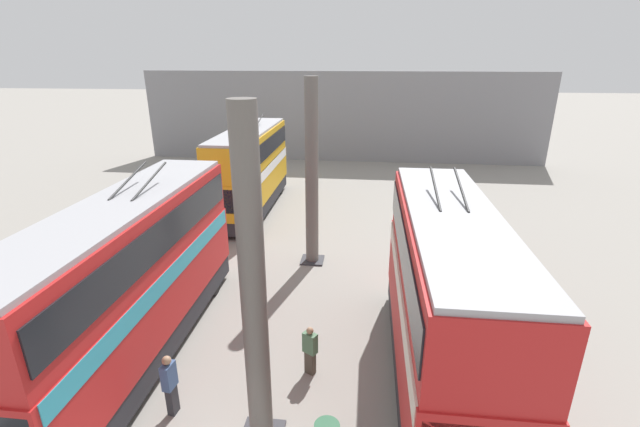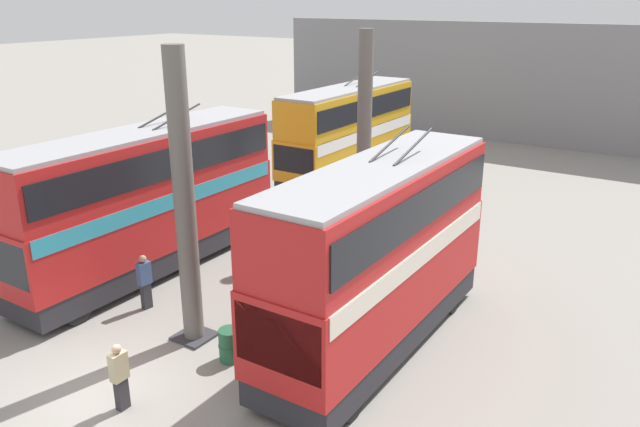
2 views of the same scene
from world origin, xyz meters
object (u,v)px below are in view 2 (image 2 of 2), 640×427
at_px(bus_right_near, 147,193).
at_px(bus_right_far, 348,129).
at_px(bus_left_far, 379,247).
at_px(person_aisle_foreground, 120,375).
at_px(person_by_right_row, 145,280).
at_px(oil_drum, 230,345).
at_px(person_aisle_midway, 270,287).

relative_size(bus_right_near, bus_right_far, 1.08).
bearing_deg(bus_right_far, bus_left_far, -146.79).
distance_m(bus_right_near, person_aisle_foreground, 8.49).
distance_m(bus_left_far, person_aisle_foreground, 7.30).
xyz_separation_m(person_by_right_row, oil_drum, (-0.86, -4.24, -0.51)).
bearing_deg(bus_left_far, person_by_right_row, 105.46).
height_order(person_by_right_row, oil_drum, person_by_right_row).
relative_size(bus_right_far, person_aisle_midway, 6.30).
bearing_deg(bus_left_far, bus_right_near, 88.67).
relative_size(bus_right_far, person_aisle_foreground, 5.79).
xyz_separation_m(person_aisle_midway, person_by_right_row, (-1.94, 3.46, 0.13)).
distance_m(bus_right_far, person_by_right_row, 16.40).
xyz_separation_m(person_by_right_row, person_aisle_foreground, (-3.92, -3.46, -0.04)).
bearing_deg(person_by_right_row, bus_right_far, -75.20).
distance_m(person_aisle_midway, person_aisle_foreground, 5.86).
xyz_separation_m(bus_left_far, person_aisle_midway, (-0.05, 3.74, -2.17)).
bearing_deg(bus_right_near, oil_drum, -115.93).
bearing_deg(oil_drum, person_aisle_midway, 15.42).
bearing_deg(bus_right_near, person_by_right_row, -136.74).
bearing_deg(person_aisle_foreground, person_by_right_row, 130.53).
bearing_deg(bus_left_far, bus_right_far, 33.21).
bearing_deg(person_aisle_foreground, bus_right_far, 104.51).
bearing_deg(person_by_right_row, oil_drum, 175.97).
xyz_separation_m(bus_right_far, person_aisle_foreground, (-20.08, -5.53, -1.92)).
xyz_separation_m(bus_left_far, bus_right_far, (14.17, 9.28, -0.17)).
relative_size(bus_right_near, person_by_right_row, 6.00).
xyz_separation_m(bus_right_near, person_aisle_foreground, (-6.12, -5.53, -1.99)).
distance_m(bus_right_near, person_by_right_row, 3.60).
bearing_deg(oil_drum, person_aisle_foreground, 165.66).
xyz_separation_m(bus_right_near, oil_drum, (-3.07, -6.31, -2.46)).
xyz_separation_m(bus_right_far, person_by_right_row, (-16.16, -2.08, -1.88)).
distance_m(bus_right_near, bus_right_far, 13.95).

